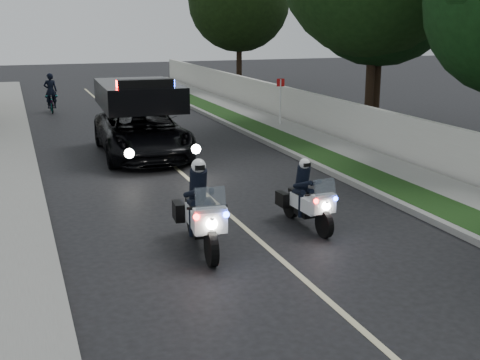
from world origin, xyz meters
The scene contains 16 objects.
ground centered at (0.00, 0.00, 0.00)m, with size 120.00×120.00×0.00m, color black.
curb_right centered at (4.10, 10.00, 0.07)m, with size 0.20×60.00×0.15m, color gray.
grass_verge centered at (4.80, 10.00, 0.08)m, with size 1.20×60.00×0.16m, color #193814.
sidewalk_right centered at (6.10, 10.00, 0.08)m, with size 1.40×60.00×0.16m, color gray.
property_wall centered at (7.10, 10.00, 0.75)m, with size 0.22×60.00×1.50m, color beige.
curb_left centered at (-4.10, 10.00, 0.07)m, with size 0.20×60.00×0.15m, color gray.
lane_marking centered at (0.00, 10.00, 0.00)m, with size 0.12×50.00×0.01m, color #BFB78C.
police_moto_left centered at (-1.26, 3.96, 0.00)m, with size 0.75×2.14×1.82m, color white, non-canonical shape.
police_moto_right centered at (1.31, 4.48, 0.00)m, with size 0.63×1.80×1.53m, color white, non-canonical shape.
police_suv centered at (-0.59, 13.06, 0.00)m, with size 2.70×5.83×2.83m, color black.
bicycle centered at (-2.77, 24.61, 0.00)m, with size 0.59×1.69×0.88m, color black.
cyclist centered at (-2.77, 24.61, 0.00)m, with size 0.62×0.41×1.72m, color black.
sign_post centered at (6.00, 16.61, 0.00)m, with size 0.33×0.33×2.13m, color #A70B16, non-canonical shape.
tree_right_c centered at (10.13, 15.83, 0.00)m, with size 6.99×6.99×11.66m, color #123510, non-canonical shape.
tree_right_d centered at (9.57, 15.45, 0.00)m, with size 7.88×7.88×13.13m, color #1C3E14, non-canonical shape.
tree_right_e centered at (9.71, 31.83, 0.00)m, with size 6.59×6.59×10.98m, color black, non-canonical shape.
Camera 1 is at (-4.55, -7.26, 4.44)m, focal length 46.50 mm.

